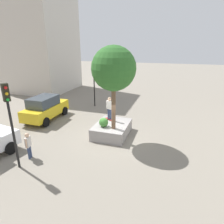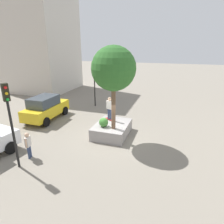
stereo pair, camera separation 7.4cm
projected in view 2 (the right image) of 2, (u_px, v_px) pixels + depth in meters
ground_plane at (110, 138)px, 13.40m from camera, size 120.00×120.00×0.00m
planter_ledge at (112, 129)px, 13.80m from camera, size 3.00×2.28×0.83m
plaza_tree at (114, 69)px, 11.64m from camera, size 2.76×2.76×5.34m
boxwood_shrub at (104, 122)px, 13.12m from camera, size 0.63×0.63×0.63m
skateboard at (110, 119)px, 14.36m from camera, size 0.58×0.80×0.07m
skateboarder at (110, 107)px, 14.03m from camera, size 0.32×0.55×1.69m
taxi_cab at (46, 108)px, 16.46m from camera, size 4.46×2.12×2.07m
traffic_light_corner at (94, 78)px, 19.49m from camera, size 0.37×0.37×4.35m
traffic_light_median at (9, 113)px, 9.24m from camera, size 0.36×0.37×4.49m
pedestrian_crossing at (28, 144)px, 10.78m from camera, size 0.52×0.29×1.57m
brick_midrise at (40, 34)px, 25.83m from camera, size 8.14×8.03×15.09m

